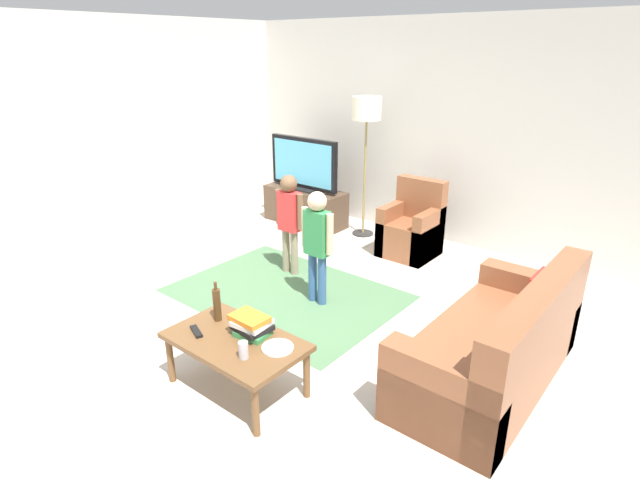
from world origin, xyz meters
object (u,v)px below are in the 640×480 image
at_px(armchair, 412,230).
at_px(book_stack, 252,325).
at_px(tv_stand, 305,207).
at_px(child_near_tv, 289,216).
at_px(tv_remote, 196,331).
at_px(soda_can, 243,350).
at_px(coffee_table, 235,345).
at_px(bottle, 217,304).
at_px(floor_lamp, 367,116).
at_px(couch, 501,350).
at_px(plate, 278,348).
at_px(tv, 304,164).
at_px(child_center, 317,238).

distance_m(armchair, book_stack, 3.00).
distance_m(tv_stand, child_near_tv, 1.73).
xyz_separation_m(tv_remote, soda_can, (0.50, 0.00, 0.05)).
distance_m(coffee_table, bottle, 0.36).
bearing_deg(bottle, armchair, 90.24).
height_order(armchair, child_near_tv, child_near_tv).
distance_m(floor_lamp, tv_remote, 3.68).
bearing_deg(couch, tv_remote, -141.51).
relative_size(tv_remote, plate, 0.77).
relative_size(tv_stand, book_stack, 4.23).
xyz_separation_m(tv, couch, (3.49, -1.85, -0.56)).
xyz_separation_m(armchair, plate, (0.63, -2.99, 0.13)).
xyz_separation_m(armchair, child_center, (-0.09, -1.68, 0.38)).
height_order(tv_stand, plate, tv_stand).
xyz_separation_m(tv, tv_remote, (1.76, -3.22, -0.42)).
xyz_separation_m(floor_lamp, book_stack, (1.20, -3.16, -1.05)).
height_order(coffee_table, tv_remote, tv_remote).
height_order(tv, bottle, tv).
bearing_deg(tv, tv_remote, -61.42).
bearing_deg(child_near_tv, coffee_table, -58.53).
bearing_deg(plate, child_center, 119.00).
bearing_deg(child_center, plate, -61.00).
bearing_deg(plate, armchair, 101.96).
distance_m(book_stack, plate, 0.28).
height_order(armchair, bottle, armchair).
relative_size(couch, soda_can, 15.00).
xyz_separation_m(child_near_tv, plate, (1.39, -1.65, -0.24)).
height_order(tv, couch, tv).
bearing_deg(armchair, tv, 179.39).
xyz_separation_m(floor_lamp, plate, (1.47, -3.18, -1.12)).
bearing_deg(armchair, book_stack, -83.02).
xyz_separation_m(tv, bottle, (1.74, -3.00, -0.30)).
bearing_deg(bottle, soda_can, -22.93).
xyz_separation_m(child_center, coffee_table, (0.41, -1.41, -0.30)).
relative_size(book_stack, soda_can, 2.36).
height_order(coffee_table, book_stack, book_stack).
bearing_deg(plate, tv, 128.12).
distance_m(child_near_tv, plate, 2.18).
xyz_separation_m(tv, child_near_tv, (0.96, -1.35, -0.18)).
distance_m(couch, child_center, 1.90).
bearing_deg(bottle, tv_stand, 119.86).
distance_m(coffee_table, soda_can, 0.27).
height_order(floor_lamp, coffee_table, floor_lamp).
bearing_deg(floor_lamp, soda_can, -68.00).
bearing_deg(child_near_tv, book_stack, -55.52).
distance_m(armchair, child_near_tv, 1.58).
height_order(tv_stand, tv_remote, tv_stand).
distance_m(tv, coffee_table, 3.74).
bearing_deg(floor_lamp, armchair, -12.83).
bearing_deg(soda_can, tv, 124.99).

